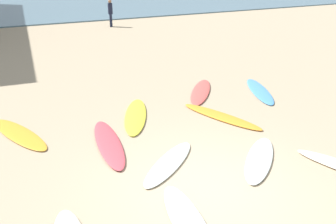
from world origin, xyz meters
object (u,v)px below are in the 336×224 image
at_px(surfboard_7, 260,91).
at_px(surfboard_3, 136,116).
at_px(surfboard_5, 169,163).
at_px(beachgoer_near, 110,12).
at_px(surfboard_2, 109,143).
at_px(surfboard_0, 221,116).
at_px(surfboard_4, 259,159).
at_px(surfboard_6, 188,222).
at_px(surfboard_10, 201,92).
at_px(surfboard_8, 19,134).

bearing_deg(surfboard_7, surfboard_3, -156.05).
relative_size(surfboard_5, beachgoer_near, 1.27).
bearing_deg(surfboard_2, surfboard_0, -170.68).
bearing_deg(surfboard_5, surfboard_0, -95.16).
relative_size(surfboard_2, surfboard_5, 1.25).
height_order(surfboard_4, beachgoer_near, beachgoer_near).
bearing_deg(surfboard_6, beachgoer_near, 84.54).
xyz_separation_m(surfboard_0, surfboard_6, (-2.81, -3.51, 0.01)).
bearing_deg(surfboard_10, surfboard_5, 88.47).
height_order(surfboard_0, surfboard_4, surfboard_4).
bearing_deg(surfboard_5, surfboard_8, 5.27).
xyz_separation_m(surfboard_2, beachgoer_near, (4.29, 14.78, 0.86)).
bearing_deg(surfboard_5, surfboard_7, -98.22).
bearing_deg(beachgoer_near, surfboard_5, 10.81).
distance_m(surfboard_3, surfboard_8, 3.04).
relative_size(surfboard_4, surfboard_10, 0.86).
height_order(surfboard_2, surfboard_7, surfboard_2).
bearing_deg(surfboard_4, surfboard_8, -171.23).
relative_size(surfboard_0, surfboard_2, 1.00).
distance_m(surfboard_4, surfboard_7, 4.45).
bearing_deg(surfboard_6, surfboard_3, 88.32).
bearing_deg(surfboard_2, beachgoer_near, -101.14).
xyz_separation_m(surfboard_5, surfboard_8, (-2.87, 2.80, -0.00)).
height_order(surfboard_4, surfboard_7, surfboard_4).
bearing_deg(surfboard_10, surfboard_2, 66.72).
distance_m(surfboard_2, surfboard_6, 3.30).
distance_m(surfboard_6, surfboard_7, 6.94).
bearing_deg(surfboard_0, beachgoer_near, 63.07).
bearing_deg(surfboard_0, surfboard_6, -151.71).
bearing_deg(surfboard_2, surfboard_8, -31.00).
xyz_separation_m(surfboard_5, beachgoer_near, (3.34, 16.18, 0.87)).
bearing_deg(surfboard_6, surfboard_0, 57.77).
distance_m(surfboard_6, beachgoer_near, 18.46).
bearing_deg(surfboard_0, surfboard_5, -167.77).
relative_size(surfboard_5, surfboard_6, 0.95).
distance_m(surfboard_2, surfboard_8, 2.37).
xyz_separation_m(surfboard_0, beachgoer_near, (1.00, 14.53, 0.86)).
bearing_deg(surfboard_2, surfboard_4, 149.00).
xyz_separation_m(surfboard_0, surfboard_3, (-2.17, 1.01, 0.00)).
bearing_deg(surfboard_7, surfboard_2, -144.01).
relative_size(surfboard_2, surfboard_4, 1.22).
bearing_deg(surfboard_8, beachgoer_near, 42.18).
xyz_separation_m(surfboard_3, surfboard_7, (4.41, 0.22, -0.00)).
height_order(surfboard_6, beachgoer_near, beachgoer_near).
bearing_deg(surfboard_0, surfboard_10, 54.46).
bearing_deg(surfboard_8, surfboard_4, -58.97).
height_order(surfboard_5, surfboard_10, surfboard_10).
bearing_deg(beachgoer_near, surfboard_10, 19.91).
height_order(surfboard_2, surfboard_4, surfboard_2).
bearing_deg(surfboard_5, surfboard_10, -77.86).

